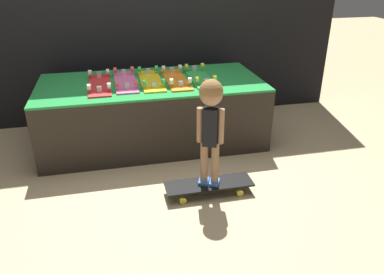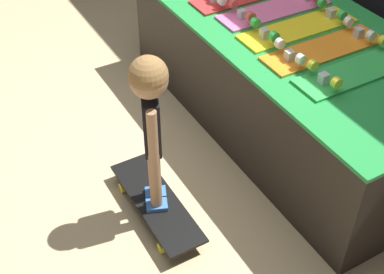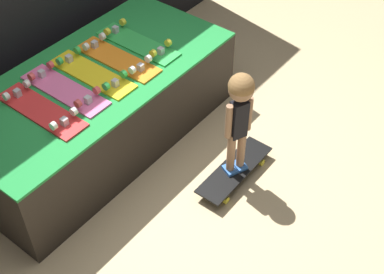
# 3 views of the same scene
# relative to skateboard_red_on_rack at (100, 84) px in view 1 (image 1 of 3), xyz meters

# --- Properties ---
(ground_plane) EXTENTS (16.00, 16.00, 0.00)m
(ground_plane) POSITION_rel_skateboard_red_on_rack_xyz_m (0.48, -0.65, -0.64)
(ground_plane) COLOR tan
(back_wall) EXTENTS (4.47, 0.10, 2.36)m
(back_wall) POSITION_rel_skateboard_red_on_rack_xyz_m (0.48, 0.72, 0.54)
(back_wall) COLOR black
(back_wall) RESTS_ON ground_plane
(display_rack) EXTENTS (2.11, 0.99, 0.62)m
(display_rack) POSITION_rel_skateboard_red_on_rack_xyz_m (0.48, 0.02, -0.33)
(display_rack) COLOR black
(display_rack) RESTS_ON ground_plane
(skateboard_red_on_rack) EXTENTS (0.20, 0.69, 0.09)m
(skateboard_red_on_rack) POSITION_rel_skateboard_red_on_rack_xyz_m (0.00, 0.00, 0.00)
(skateboard_red_on_rack) COLOR red
(skateboard_red_on_rack) RESTS_ON display_rack
(skateboard_pink_on_rack) EXTENTS (0.20, 0.69, 0.09)m
(skateboard_pink_on_rack) POSITION_rel_skateboard_red_on_rack_xyz_m (0.24, 0.04, 0.00)
(skateboard_pink_on_rack) COLOR pink
(skateboard_pink_on_rack) RESTS_ON display_rack
(skateboard_yellow_on_rack) EXTENTS (0.20, 0.69, 0.09)m
(skateboard_yellow_on_rack) POSITION_rel_skateboard_red_on_rack_xyz_m (0.48, 0.02, 0.00)
(skateboard_yellow_on_rack) COLOR yellow
(skateboard_yellow_on_rack) RESTS_ON display_rack
(skateboard_orange_on_rack) EXTENTS (0.20, 0.69, 0.09)m
(skateboard_orange_on_rack) POSITION_rel_skateboard_red_on_rack_xyz_m (0.71, 0.00, 0.00)
(skateboard_orange_on_rack) COLOR orange
(skateboard_orange_on_rack) RESTS_ON display_rack
(skateboard_green_on_rack) EXTENTS (0.20, 0.69, 0.09)m
(skateboard_green_on_rack) POSITION_rel_skateboard_red_on_rack_xyz_m (0.95, 0.02, 0.00)
(skateboard_green_on_rack) COLOR green
(skateboard_green_on_rack) RESTS_ON display_rack
(skateboard_on_floor) EXTENTS (0.69, 0.21, 0.09)m
(skateboard_on_floor) POSITION_rel_skateboard_red_on_rack_xyz_m (0.78, -1.02, -0.56)
(skateboard_on_floor) COLOR black
(skateboard_on_floor) RESTS_ON ground_plane
(child) EXTENTS (0.19, 0.17, 0.84)m
(child) POSITION_rel_skateboard_red_on_rack_xyz_m (0.78, -1.02, 0.04)
(child) COLOR #3870C6
(child) RESTS_ON skateboard_on_floor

